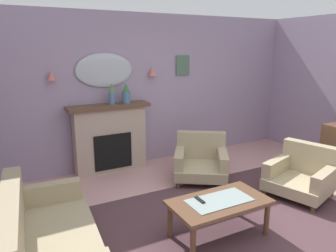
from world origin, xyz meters
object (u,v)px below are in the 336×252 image
(armchair_in_corner, at_px, (201,160))
(floral_couch, at_px, (42,236))
(wall_mirror, at_px, (105,70))
(wall_sconce_right, at_px, (153,72))
(coffee_table, at_px, (219,205))
(armchair_beside_couch, at_px, (303,174))
(tv_remote, at_px, (200,200))
(wall_sconce_left, at_px, (51,76))
(mantel_vase_right, at_px, (112,94))
(fireplace, at_px, (110,139))
(framed_picture, at_px, (183,65))
(mantel_vase_left, at_px, (126,94))

(armchair_in_corner, bearing_deg, floral_couch, -156.96)
(wall_mirror, height_order, armchair_in_corner, wall_mirror)
(wall_sconce_right, bearing_deg, coffee_table, -99.11)
(wall_mirror, bearing_deg, armchair_beside_couch, -46.93)
(tv_remote, height_order, floral_couch, floral_couch)
(wall_mirror, bearing_deg, armchair_in_corner, -43.51)
(wall_sconce_left, height_order, tv_remote, wall_sconce_left)
(mantel_vase_right, bearing_deg, fireplace, 150.47)
(armchair_beside_couch, distance_m, armchair_in_corner, 1.53)
(floral_couch, distance_m, armchair_in_corner, 2.78)
(armchair_beside_couch, bearing_deg, wall_sconce_left, 143.10)
(tv_remote, bearing_deg, wall_sconce_left, 113.80)
(wall_sconce_left, xyz_separation_m, coffee_table, (1.29, -2.56, -1.28))
(coffee_table, relative_size, armchair_in_corner, 0.98)
(mantel_vase_right, distance_m, framed_picture, 1.52)
(wall_mirror, relative_size, floral_couch, 0.54)
(wall_sconce_left, xyz_separation_m, armchair_in_corner, (2.04, -1.08, -1.35))
(wall_sconce_right, xyz_separation_m, tv_remote, (-0.61, -2.47, -1.21))
(wall_sconce_right, xyz_separation_m, coffee_table, (-0.41, -2.56, -1.28))
(coffee_table, bearing_deg, fireplace, 100.08)
(fireplace, relative_size, wall_mirror, 1.42)
(wall_sconce_left, relative_size, armchair_beside_couch, 0.14)
(fireplace, xyz_separation_m, mantel_vase_right, (0.05, -0.03, 0.76))
(wall_sconce_right, distance_m, tv_remote, 2.82)
(tv_remote, bearing_deg, wall_mirror, 95.44)
(mantel_vase_right, xyz_separation_m, armchair_in_corner, (1.14, -0.96, -1.03))
(mantel_vase_right, bearing_deg, armchair_in_corner, -40.08)
(coffee_table, bearing_deg, framed_picture, 67.97)
(framed_picture, relative_size, armchair_in_corner, 0.32)
(framed_picture, distance_m, coffee_table, 3.14)
(fireplace, height_order, framed_picture, framed_picture)
(tv_remote, bearing_deg, wall_sconce_right, 76.14)
(mantel_vase_left, xyz_separation_m, armchair_beside_couch, (1.86, -2.14, -1.01))
(wall_sconce_left, height_order, framed_picture, framed_picture)
(wall_sconce_right, bearing_deg, armchair_in_corner, -72.55)
(wall_sconce_left, height_order, armchair_beside_couch, wall_sconce_left)
(tv_remote, bearing_deg, framed_picture, 63.54)
(armchair_beside_couch, bearing_deg, fireplace, 134.89)
(mantel_vase_right, height_order, wall_sconce_left, wall_sconce_left)
(fireplace, bearing_deg, armchair_beside_couch, -45.11)
(wall_sconce_right, distance_m, coffee_table, 2.89)
(mantel_vase_right, bearing_deg, tv_remote, -85.38)
(wall_sconce_left, distance_m, floral_couch, 2.60)
(floral_couch, bearing_deg, armchair_beside_couch, -1.50)
(fireplace, bearing_deg, wall_mirror, 90.00)
(tv_remote, xyz_separation_m, armchair_in_corner, (0.95, 1.39, -0.15))
(mantel_vase_left, relative_size, wall_mirror, 0.37)
(mantel_vase_right, relative_size, wall_sconce_right, 2.54)
(mantel_vase_left, height_order, wall_sconce_left, wall_sconce_left)
(mantel_vase_right, distance_m, armchair_in_corner, 1.81)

